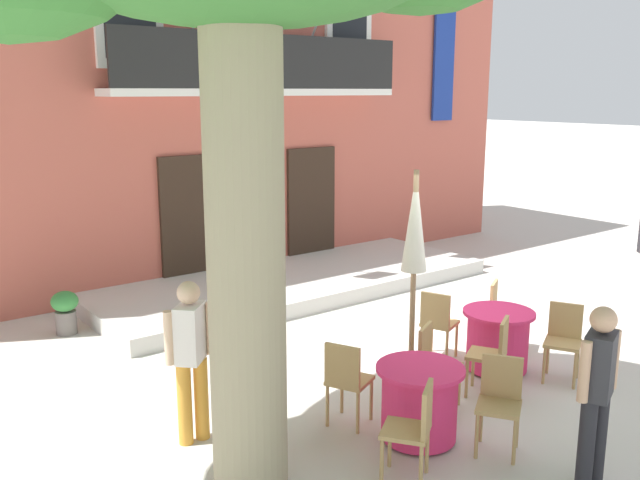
{
  "coord_description": "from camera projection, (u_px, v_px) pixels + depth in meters",
  "views": [
    {
      "loc": [
        -6.12,
        -5.58,
        3.37
      ],
      "look_at": [
        -0.37,
        1.93,
        1.3
      ],
      "focal_mm": 38.43,
      "sensor_mm": 36.0,
      "label": 1
    }
  ],
  "objects": [
    {
      "name": "cafe_table_near_tree",
      "position": [
        419.0,
        402.0,
        6.67
      ],
      "size": [
        0.86,
        0.86,
        0.76
      ],
      "color": "#E52D66",
      "rests_on": "ground"
    },
    {
      "name": "cafe_chair_middle_3",
      "position": [
        493.0,
        351.0,
        7.62
      ],
      "size": [
        0.54,
        0.54,
        0.91
      ],
      "color": "tan",
      "rests_on": "ground"
    },
    {
      "name": "ground_planter_left",
      "position": [
        65.0,
        310.0,
        9.62
      ],
      "size": [
        0.37,
        0.37,
        0.62
      ],
      "color": "slate",
      "rests_on": "ground"
    },
    {
      "name": "cafe_chair_near_tree_3",
      "position": [
        414.0,
        426.0,
        5.92
      ],
      "size": [
        0.56,
        0.56,
        0.91
      ],
      "color": "tan",
      "rests_on": "ground"
    },
    {
      "name": "cafe_chair_near_tree_2",
      "position": [
        347.0,
        378.0,
        6.92
      ],
      "size": [
        0.53,
        0.53,
        0.91
      ],
      "color": "tan",
      "rests_on": "ground"
    },
    {
      "name": "pedestrian_mid_plaza",
      "position": [
        191.0,
        353.0,
        6.54
      ],
      "size": [
        0.53,
        0.39,
        1.63
      ],
      "color": "gold",
      "rests_on": "ground"
    },
    {
      "name": "cafe_chair_near_tree_1",
      "position": [
        434.0,
        361.0,
        7.34
      ],
      "size": [
        0.54,
        0.54,
        0.91
      ],
      "color": "tan",
      "rests_on": "ground"
    },
    {
      "name": "cafe_chair_middle_0",
      "position": [
        564.0,
        337.0,
        8.07
      ],
      "size": [
        0.54,
        0.54,
        0.91
      ],
      "color": "tan",
      "rests_on": "ground"
    },
    {
      "name": "cafe_table_middle",
      "position": [
        497.0,
        340.0,
        8.34
      ],
      "size": [
        0.86,
        0.86,
        0.76
      ],
      "color": "#E52D66",
      "rests_on": "ground"
    },
    {
      "name": "cafe_chair_middle_1",
      "position": [
        501.0,
        311.0,
        9.02
      ],
      "size": [
        0.55,
        0.55,
        0.91
      ],
      "color": "tan",
      "rests_on": "ground"
    },
    {
      "name": "cafe_chair_near_tree_0",
      "position": [
        500.0,
        398.0,
        6.47
      ],
      "size": [
        0.55,
        0.55,
        0.91
      ],
      "color": "tan",
      "rests_on": "ground"
    },
    {
      "name": "cafe_chair_middle_2",
      "position": [
        438.0,
        320.0,
        8.63
      ],
      "size": [
        0.52,
        0.52,
        0.91
      ],
      "color": "tan",
      "rests_on": "ground"
    },
    {
      "name": "ground_plane",
      "position": [
        435.0,
        362.0,
        8.68
      ],
      "size": [
        120.0,
        120.0,
        0.0
      ],
      "primitive_type": "plane",
      "color": "beige"
    },
    {
      "name": "building_facade",
      "position": [
        198.0,
        71.0,
        13.56
      ],
      "size": [
        13.0,
        5.09,
        7.5
      ],
      "color": "#BC5B4C",
      "rests_on": "ground"
    },
    {
      "name": "pedestrian_near_entrance",
      "position": [
        597.0,
        388.0,
        5.74
      ],
      "size": [
        0.53,
        0.33,
        1.64
      ],
      "color": "#232328",
      "rests_on": "ground"
    },
    {
      "name": "entrance_step_platform",
      "position": [
        294.0,
        283.0,
        11.81
      ],
      "size": [
        6.95,
        2.55,
        0.25
      ],
      "primitive_type": "cube",
      "color": "silver",
      "rests_on": "ground"
    },
    {
      "name": "cafe_umbrella",
      "position": [
        414.0,
        251.0,
        7.41
      ],
      "size": [
        0.44,
        0.44,
        2.55
      ],
      "color": "#997A56",
      "rests_on": "ground"
    }
  ]
}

